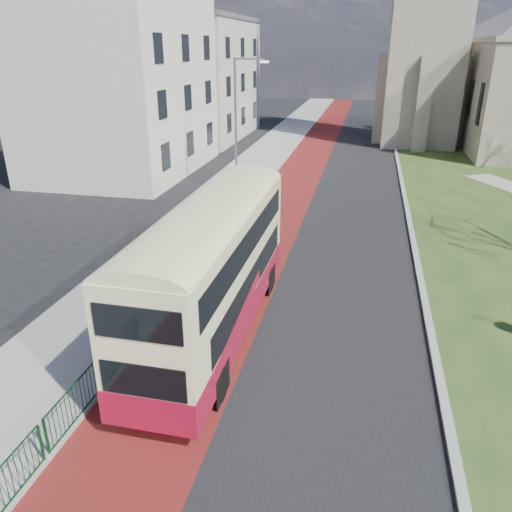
# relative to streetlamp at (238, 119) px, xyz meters

# --- Properties ---
(ground) EXTENTS (160.00, 160.00, 0.00)m
(ground) POSITION_rel_streetlamp_xyz_m (4.35, -18.00, -4.59)
(ground) COLOR black
(ground) RESTS_ON ground
(road_carriageway) EXTENTS (9.00, 120.00, 0.01)m
(road_carriageway) POSITION_rel_streetlamp_xyz_m (5.85, 2.00, -4.59)
(road_carriageway) COLOR black
(road_carriageway) RESTS_ON ground
(bus_lane) EXTENTS (3.40, 120.00, 0.01)m
(bus_lane) POSITION_rel_streetlamp_xyz_m (3.15, 2.00, -4.59)
(bus_lane) COLOR #591414
(bus_lane) RESTS_ON ground
(pavement_west) EXTENTS (4.00, 120.00, 0.12)m
(pavement_west) POSITION_rel_streetlamp_xyz_m (-0.65, 2.00, -4.53)
(pavement_west) COLOR gray
(pavement_west) RESTS_ON ground
(kerb_west) EXTENTS (0.25, 120.00, 0.13)m
(kerb_west) POSITION_rel_streetlamp_xyz_m (1.35, 2.00, -4.53)
(kerb_west) COLOR #999993
(kerb_west) RESTS_ON ground
(kerb_east) EXTENTS (0.25, 80.00, 0.13)m
(kerb_east) POSITION_rel_streetlamp_xyz_m (10.45, 4.00, -4.53)
(kerb_east) COLOR #999993
(kerb_east) RESTS_ON ground
(pedestrian_railing) EXTENTS (0.07, 24.00, 1.12)m
(pedestrian_railing) POSITION_rel_streetlamp_xyz_m (1.40, -14.00, -4.04)
(pedestrian_railing) COLOR #0E3E20
(pedestrian_railing) RESTS_ON ground
(street_block_near) EXTENTS (10.30, 14.30, 13.00)m
(street_block_near) POSITION_rel_streetlamp_xyz_m (-9.65, 4.00, 1.92)
(street_block_near) COLOR beige
(street_block_near) RESTS_ON ground
(street_block_far) EXTENTS (10.30, 16.30, 11.50)m
(street_block_far) POSITION_rel_streetlamp_xyz_m (-9.65, 20.00, 1.17)
(street_block_far) COLOR #BCB49F
(street_block_far) RESTS_ON ground
(streetlamp) EXTENTS (2.13, 0.18, 8.00)m
(streetlamp) POSITION_rel_streetlamp_xyz_m (0.00, 0.00, 0.00)
(streetlamp) COLOR gray
(streetlamp) RESTS_ON pavement_west
(bus) EXTENTS (2.49, 10.33, 4.31)m
(bus) POSITION_rel_streetlamp_xyz_m (3.55, -17.06, -2.14)
(bus) COLOR maroon
(bus) RESTS_ON ground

